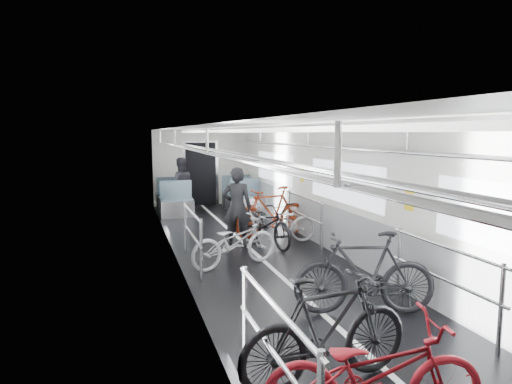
# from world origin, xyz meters

# --- Properties ---
(car_shell) EXTENTS (3.02, 14.01, 2.41)m
(car_shell) POSITION_xyz_m (0.00, 1.78, 1.13)
(car_shell) COLOR black
(car_shell) RESTS_ON ground
(bike_left_near) EXTENTS (1.83, 0.95, 0.91)m
(bike_left_near) POSITION_xyz_m (-0.59, -4.56, 0.46)
(bike_left_near) COLOR maroon
(bike_left_near) RESTS_ON floor
(bike_left_mid) EXTENTS (1.80, 0.70, 1.05)m
(bike_left_mid) POSITION_xyz_m (-0.67, -3.89, 0.53)
(bike_left_mid) COLOR black
(bike_left_mid) RESTS_ON floor
(bike_left_far) EXTENTS (1.76, 1.05, 0.87)m
(bike_left_far) POSITION_xyz_m (-0.59, -0.00, 0.44)
(bike_left_far) COLOR silver
(bike_left_far) RESTS_ON floor
(bike_right_near) EXTENTS (1.87, 0.99, 1.08)m
(bike_right_near) POSITION_xyz_m (0.50, -2.51, 0.54)
(bike_right_near) COLOR black
(bike_right_near) RESTS_ON floor
(bike_right_mid) EXTENTS (1.66, 0.79, 0.84)m
(bike_right_mid) POSITION_xyz_m (0.72, 1.43, 0.42)
(bike_right_mid) COLOR #A2A2A6
(bike_right_mid) RESTS_ON floor
(bike_right_far) EXTENTS (1.93, 0.91, 1.12)m
(bike_right_far) POSITION_xyz_m (0.77, 2.03, 0.56)
(bike_right_far) COLOR maroon
(bike_right_far) RESTS_ON floor
(bike_aisle) EXTENTS (0.99, 1.87, 0.93)m
(bike_aisle) POSITION_xyz_m (0.42, 1.26, 0.47)
(bike_aisle) COLOR black
(bike_aisle) RESTS_ON floor
(person_standing) EXTENTS (0.69, 0.57, 1.63)m
(person_standing) POSITION_xyz_m (-0.20, 1.36, 0.81)
(person_standing) COLOR black
(person_standing) RESTS_ON floor
(person_seated) EXTENTS (0.79, 0.62, 1.59)m
(person_seated) POSITION_xyz_m (-0.78, 5.95, 0.80)
(person_seated) COLOR #27252B
(person_seated) RESTS_ON floor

